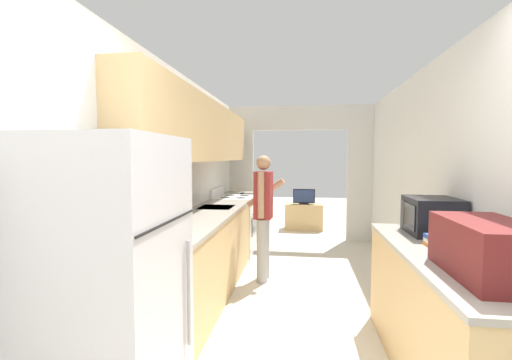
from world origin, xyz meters
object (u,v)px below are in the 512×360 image
Objects in this scene: microwave at (432,216)px; knife at (242,193)px; range_oven at (235,224)px; suitcase at (488,249)px; refrigerator at (113,284)px; tv_cabinet at (304,216)px; person at (263,214)px; book_stack at (444,243)px; television at (304,197)px.

microwave is 3.57m from knife.
range_oven is 1.55× the size of suitcase.
microwave is 1.34× the size of knife.
refrigerator is 3.66× the size of microwave.
suitcase is at bearing -80.31° from tv_cabinet.
knife is at bearing 116.95° from suitcase.
knife reaches higher than tv_cabinet.
person is at bearing 76.91° from refrigerator.
refrigerator is 2.16m from book_stack.
range_oven is 2.29× the size of television.
book_stack is 0.90× the size of knife.
television is at bearing 78.92° from refrigerator.
television is (0.52, 3.10, -0.13)m from person.
book_stack is (-0.08, -0.46, -0.11)m from microwave.
knife reaches higher than television.
suitcase is 0.59m from book_stack.
book_stack is at bearing -79.03° from tv_cabinet.
microwave is 1.49× the size of book_stack.
suitcase reaches higher than knife.
book_stack reaches higher than tv_cabinet.
tv_cabinet is at bearing 99.69° from suitcase.
person is 3.40× the size of television.
knife is at bearing 120.97° from book_stack.
book_stack is (0.01, 0.58, -0.11)m from suitcase.
person reaches higher than range_oven.
microwave is 0.57× the size of tv_cabinet.
book_stack is at bearing 88.67° from suitcase.
knife is at bearing 84.96° from range_oven.
suitcase is at bearing -95.04° from microwave.
refrigerator is 5.65m from television.
microwave is at bearing -48.58° from range_oven.
knife is (0.02, 4.09, 0.09)m from refrigerator.
person is 3.44× the size of microwave.
knife is at bearing -126.23° from television.
suitcase is 0.85× the size of tv_cabinet.
tv_cabinet is 1.95m from knife.
television is at bearing 101.06° from book_stack.
range_oven is at bearing -83.82° from knife.
range_oven is 3.11× the size of knife.
refrigerator is 2.09× the size of tv_cabinet.
microwave is 4.58m from tv_cabinet.
book_stack is (2.05, -2.88, 0.49)m from range_oven.
knife is at bearing 23.60° from person.
range_oven is 2.32× the size of microwave.
tv_cabinet is at bearing -4.40° from person.
television is at bearing 99.76° from suitcase.
person is at bearing -62.97° from range_oven.
tv_cabinet is (-1.02, 4.39, -0.79)m from microwave.
person is 3.23m from tv_cabinet.
knife is (-2.09, 2.89, -0.14)m from microwave.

